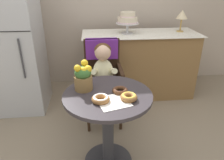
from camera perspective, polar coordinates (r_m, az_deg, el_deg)
name	(u,v)px	position (r m, az deg, el deg)	size (l,w,h in m)	color
cafe_table	(108,116)	(1.82, -1.12, -9.59)	(0.72, 0.72, 0.72)	#332D33
wicker_chair	(103,68)	(2.41, -2.54, 3.12)	(0.42, 0.45, 0.95)	#332114
seated_child	(103,71)	(2.25, -2.33, 2.53)	(0.27, 0.32, 0.73)	beige
paper_napkin	(113,102)	(1.59, 0.34, -5.85)	(0.23, 0.22, 0.00)	white
donut_front	(129,97)	(1.62, 4.51, -4.49)	(0.13, 0.13, 0.05)	#936033
donut_mid	(120,90)	(1.72, 2.16, -2.73)	(0.13, 0.13, 0.04)	#4C2D19
donut_side	(101,99)	(1.59, -3.05, -5.01)	(0.14, 0.14, 0.04)	#936033
flower_vase	(83,77)	(1.74, -7.70, 0.83)	(0.15, 0.15, 0.24)	brown
display_counter	(139,64)	(3.06, 7.24, 4.19)	(1.56, 0.62, 0.90)	olive
tiered_cake_stand	(128,19)	(2.86, 4.19, 15.92)	(0.30, 0.30, 0.28)	silver
table_lamp	(182,15)	(3.10, 18.24, 16.11)	(0.15, 0.15, 0.28)	#B28C47
refrigerator	(13,44)	(2.84, -25.04, 8.71)	(0.64, 0.63, 1.70)	#B7BABF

